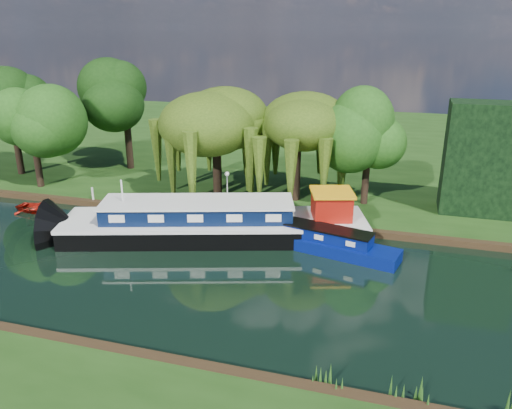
% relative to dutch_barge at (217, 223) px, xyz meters
% --- Properties ---
extents(ground, '(120.00, 120.00, 0.00)m').
position_rel_dutch_barge_xyz_m(ground, '(-1.69, -5.12, -1.04)').
color(ground, black).
extents(far_bank, '(120.00, 52.00, 0.45)m').
position_rel_dutch_barge_xyz_m(far_bank, '(-1.69, 28.88, -0.82)').
color(far_bank, '#18370F').
rests_on(far_bank, ground).
extents(dutch_barge, '(20.39, 10.16, 4.21)m').
position_rel_dutch_barge_xyz_m(dutch_barge, '(0.00, 0.00, 0.00)').
color(dutch_barge, black).
rests_on(dutch_barge, ground).
extents(narrowboat, '(11.74, 4.54, 1.69)m').
position_rel_dutch_barge_xyz_m(narrowboat, '(6.09, 0.16, -0.44)').
color(narrowboat, '#04135E').
rests_on(narrowboat, ground).
extents(red_dinghy, '(3.63, 2.65, 0.74)m').
position_rel_dutch_barge_xyz_m(red_dinghy, '(-14.90, 0.82, -1.04)').
color(red_dinghy, '#97130A').
rests_on(red_dinghy, ground).
extents(willow_left, '(6.73, 6.73, 8.07)m').
position_rel_dutch_barge_xyz_m(willow_left, '(-2.59, 6.99, 5.27)').
color(willow_left, black).
rests_on(willow_left, far_bank).
extents(willow_right, '(6.09, 6.09, 7.42)m').
position_rel_dutch_barge_xyz_m(willow_right, '(3.61, 7.84, 4.82)').
color(willow_right, black).
rests_on(willow_right, far_bank).
extents(tree_far_left, '(5.10, 5.10, 8.21)m').
position_rel_dutch_barge_xyz_m(tree_far_left, '(-18.03, 5.12, 5.03)').
color(tree_far_left, black).
rests_on(tree_far_left, far_bank).
extents(tree_far_back, '(5.16, 5.16, 8.68)m').
position_rel_dutch_barge_xyz_m(tree_far_back, '(-22.40, 7.93, 5.47)').
color(tree_far_back, black).
rests_on(tree_far_back, far_bank).
extents(tree_far_mid, '(5.72, 5.72, 9.36)m').
position_rel_dutch_barge_xyz_m(tree_far_mid, '(-13.64, 12.54, 5.85)').
color(tree_far_mid, black).
rests_on(tree_far_mid, far_bank).
extents(tree_far_right, '(4.65, 4.65, 7.61)m').
position_rel_dutch_barge_xyz_m(tree_far_right, '(8.89, 8.45, 4.65)').
color(tree_far_right, black).
rests_on(tree_far_right, far_bank).
extents(conifer_hedge, '(6.00, 3.00, 8.00)m').
position_rel_dutch_barge_xyz_m(conifer_hedge, '(17.31, 8.88, 3.41)').
color(conifer_hedge, black).
rests_on(conifer_hedge, far_bank).
extents(lamppost, '(0.36, 0.36, 2.56)m').
position_rel_dutch_barge_xyz_m(lamppost, '(-1.19, 5.38, 1.38)').
color(lamppost, silver).
rests_on(lamppost, far_bank).
extents(mooring_posts, '(19.16, 0.16, 1.00)m').
position_rel_dutch_barge_xyz_m(mooring_posts, '(-2.19, 3.28, -0.09)').
color(mooring_posts, silver).
rests_on(mooring_posts, far_bank).
extents(reeds_near, '(33.70, 1.50, 1.10)m').
position_rel_dutch_barge_xyz_m(reeds_near, '(5.18, -12.69, -0.49)').
color(reeds_near, '#244C14').
rests_on(reeds_near, ground).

